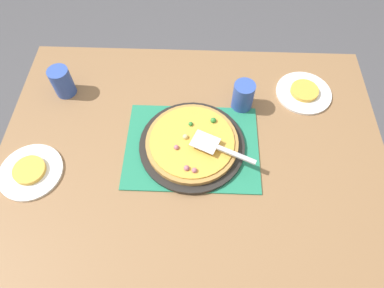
{
  "coord_description": "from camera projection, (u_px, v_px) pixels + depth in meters",
  "views": [
    {
      "loc": [
        -0.02,
        0.62,
        1.79
      ],
      "look_at": [
        0.0,
        0.0,
        0.77
      ],
      "focal_mm": 31.13,
      "sensor_mm": 36.0,
      "label": 1
    }
  ],
  "objects": [
    {
      "name": "ground_plane",
      "position": [
        192.0,
        216.0,
        1.85
      ],
      "size": [
        8.0,
        8.0,
        0.0
      ],
      "primitive_type": "plane",
      "color": "#4C4C51"
    },
    {
      "name": "dining_table",
      "position": [
        192.0,
        161.0,
        1.3
      ],
      "size": [
        1.4,
        1.0,
        0.75
      ],
      "color": "olive",
      "rests_on": "ground_plane"
    },
    {
      "name": "placemat",
      "position": [
        192.0,
        146.0,
        1.21
      ],
      "size": [
        0.48,
        0.36,
        0.01
      ],
      "primitive_type": "cube",
      "color": "#237F5B",
      "rests_on": "dining_table"
    },
    {
      "name": "pizza_pan",
      "position": [
        192.0,
        145.0,
        1.2
      ],
      "size": [
        0.38,
        0.38,
        0.01
      ],
      "primitive_type": "cylinder",
      "color": "black",
      "rests_on": "placemat"
    },
    {
      "name": "pizza",
      "position": [
        192.0,
        142.0,
        1.18
      ],
      "size": [
        0.33,
        0.33,
        0.05
      ],
      "color": "#B78442",
      "rests_on": "pizza_pan"
    },
    {
      "name": "plate_near_left",
      "position": [
        304.0,
        93.0,
        1.34
      ],
      "size": [
        0.22,
        0.22,
        0.01
      ],
      "primitive_type": "cylinder",
      "color": "white",
      "rests_on": "dining_table"
    },
    {
      "name": "plate_far_right",
      "position": [
        31.0,
        172.0,
        1.15
      ],
      "size": [
        0.22,
        0.22,
        0.01
      ],
      "primitive_type": "cylinder",
      "color": "white",
      "rests_on": "dining_table"
    },
    {
      "name": "served_slice_left",
      "position": [
        304.0,
        91.0,
        1.32
      ],
      "size": [
        0.11,
        0.11,
        0.02
      ],
      "primitive_type": "cylinder",
      "color": "gold",
      "rests_on": "plate_near_left"
    },
    {
      "name": "served_slice_right",
      "position": [
        29.0,
        170.0,
        1.14
      ],
      "size": [
        0.11,
        0.11,
        0.02
      ],
      "primitive_type": "cylinder",
      "color": "gold",
      "rests_on": "plate_far_right"
    },
    {
      "name": "cup_near",
      "position": [
        243.0,
        96.0,
        1.26
      ],
      "size": [
        0.08,
        0.08,
        0.12
      ],
      "primitive_type": "cylinder",
      "color": "#3351AD",
      "rests_on": "dining_table"
    },
    {
      "name": "cup_far",
      "position": [
        62.0,
        82.0,
        1.29
      ],
      "size": [
        0.08,
        0.08,
        0.12
      ],
      "primitive_type": "cylinder",
      "color": "#3351AD",
      "rests_on": "dining_table"
    },
    {
      "name": "pizza_server",
      "position": [
        218.0,
        147.0,
        1.13
      ],
      "size": [
        0.23,
        0.13,
        0.01
      ],
      "color": "silver",
      "rests_on": "pizza"
    }
  ]
}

